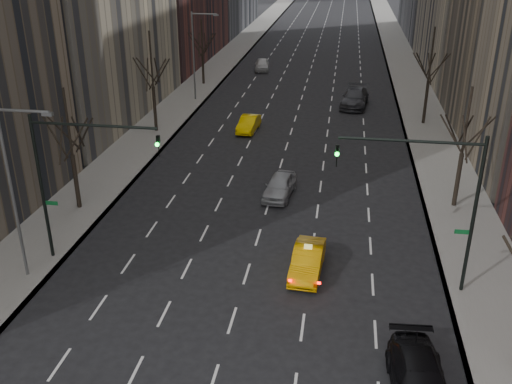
% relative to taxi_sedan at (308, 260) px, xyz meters
% --- Properties ---
extents(sidewalk_left, '(4.50, 320.00, 0.15)m').
position_rel_taxi_sedan_xyz_m(sidewalk_left, '(-15.37, 57.35, -0.64)').
color(sidewalk_left, slate).
rests_on(sidewalk_left, ground).
extents(sidewalk_right, '(4.50, 320.00, 0.15)m').
position_rel_taxi_sedan_xyz_m(sidewalk_right, '(9.13, 57.35, -0.64)').
color(sidewalk_right, slate).
rests_on(sidewalk_right, ground).
extents(tree_lw_b, '(3.36, 3.50, 7.82)m').
position_rel_taxi_sedan_xyz_m(tree_lw_b, '(-15.12, 5.35, 3.01)').
color(tree_lw_b, black).
rests_on(tree_lw_b, ground).
extents(tree_lw_c, '(3.36, 3.50, 8.74)m').
position_rel_taxi_sedan_xyz_m(tree_lw_c, '(-15.12, 21.35, 3.32)').
color(tree_lw_c, black).
rests_on(tree_lw_c, ground).
extents(tree_lw_d, '(3.36, 3.50, 7.36)m').
position_rel_taxi_sedan_xyz_m(tree_lw_d, '(-15.12, 39.35, 2.85)').
color(tree_lw_d, black).
rests_on(tree_lw_d, ground).
extents(tree_rw_b, '(3.36, 3.50, 7.82)m').
position_rel_taxi_sedan_xyz_m(tree_rw_b, '(8.88, 9.35, 3.01)').
color(tree_rw_b, black).
rests_on(tree_rw_b, ground).
extents(tree_rw_c, '(3.36, 3.50, 8.74)m').
position_rel_taxi_sedan_xyz_m(tree_rw_c, '(8.88, 27.35, 3.32)').
color(tree_rw_c, black).
rests_on(tree_rw_c, ground).
extents(traffic_mast_left, '(6.69, 0.39, 8.00)m').
position_rel_taxi_sedan_xyz_m(traffic_mast_left, '(-12.23, -0.66, 4.77)').
color(traffic_mast_left, black).
rests_on(traffic_mast_left, ground).
extents(traffic_mast_right, '(6.69, 0.39, 8.00)m').
position_rel_taxi_sedan_xyz_m(traffic_mast_right, '(5.99, -0.66, 4.77)').
color(traffic_mast_right, black).
rests_on(traffic_mast_right, ground).
extents(streetlight_near, '(2.83, 0.22, 9.00)m').
position_rel_taxi_sedan_xyz_m(streetlight_near, '(-13.96, -2.65, 4.91)').
color(streetlight_near, slate).
rests_on(streetlight_near, ground).
extents(streetlight_far, '(2.83, 0.22, 9.00)m').
position_rel_taxi_sedan_xyz_m(streetlight_far, '(-13.96, 32.35, 4.91)').
color(streetlight_far, slate).
rests_on(streetlight_far, ground).
extents(taxi_sedan, '(1.77, 4.41, 1.43)m').
position_rel_taxi_sedan_xyz_m(taxi_sedan, '(0.00, 0.00, 0.00)').
color(taxi_sedan, '#D69204').
rests_on(taxi_sedan, ground).
extents(silver_sedan_ahead, '(2.24, 4.52, 1.48)m').
position_rel_taxi_sedan_xyz_m(silver_sedan_ahead, '(-2.55, 9.37, 0.03)').
color(silver_sedan_ahead, '#919498').
rests_on(silver_sedan_ahead, ground).
extents(parked_suv_black, '(2.45, 5.33, 1.51)m').
position_rel_taxi_sedan_xyz_m(parked_suv_black, '(4.83, -8.24, 0.04)').
color(parked_suv_black, black).
rests_on(parked_suv_black, ground).
extents(far_taxi, '(1.75, 4.25, 1.37)m').
position_rel_taxi_sedan_xyz_m(far_taxi, '(-6.95, 22.91, -0.03)').
color(far_taxi, yellow).
rests_on(far_taxi, ground).
extents(far_suv_grey, '(3.20, 6.42, 1.79)m').
position_rel_taxi_sedan_xyz_m(far_suv_grey, '(2.51, 32.68, 0.18)').
color(far_suv_grey, '#313237').
rests_on(far_suv_grey, ground).
extents(far_car_white, '(2.26, 4.53, 1.48)m').
position_rel_taxi_sedan_xyz_m(far_car_white, '(-9.40, 48.20, 0.03)').
color(far_car_white, '#BCBCBC').
rests_on(far_car_white, ground).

